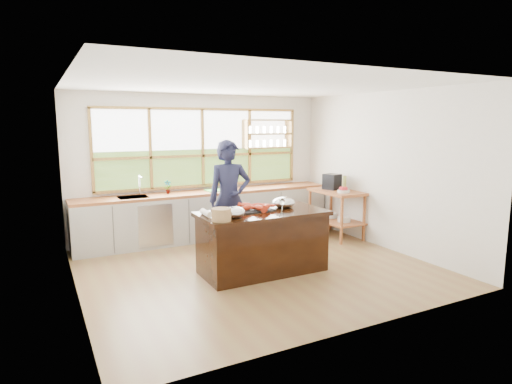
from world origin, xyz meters
TOP-DOWN VIEW (x-y plane):
  - ground_plane at (0.00, 0.00)m, footprint 5.00×5.00m
  - room_shell at (0.02, 0.51)m, footprint 5.02×4.52m
  - back_counter at (-0.02, 1.94)m, footprint 4.90×0.63m
  - right_shelf_unit at (2.19, 0.89)m, footprint 0.62×1.10m
  - island at (0.00, -0.20)m, footprint 1.85×0.90m
  - cook at (-0.14, 0.66)m, footprint 0.76×0.56m
  - potted_plant at (-0.77, 2.00)m, footprint 0.14×0.10m
  - cutting_board at (0.16, 1.94)m, footprint 0.41×0.31m
  - espresso_machine at (2.19, 1.05)m, footprint 0.33×0.34m
  - wine_bottle at (2.24, 0.74)m, footprint 0.09×0.09m
  - fruit_bowl at (2.14, 0.63)m, footprint 0.23×0.23m
  - slate_board at (-0.08, -0.06)m, footprint 0.56×0.42m
  - lobster_pile at (-0.06, -0.09)m, footprint 0.52×0.48m
  - mixing_bowl_left at (-0.53, -0.34)m, footprint 0.33×0.33m
  - mixing_bowl_right at (0.44, -0.05)m, footprint 0.34×0.34m
  - wine_glass at (0.18, -0.44)m, footprint 0.08×0.08m
  - wicker_basket at (-0.76, -0.47)m, footprint 0.26×0.26m
  - parchment_roll at (-0.83, -0.09)m, footprint 0.09×0.30m

SIDE VIEW (x-z plane):
  - ground_plane at x=0.00m, z-range 0.00..0.00m
  - island at x=0.00m, z-range 0.00..0.90m
  - back_counter at x=-0.02m, z-range 0.00..0.90m
  - right_shelf_unit at x=2.19m, z-range 0.15..1.05m
  - cutting_board at x=0.16m, z-range 0.90..0.91m
  - slate_board at x=-0.08m, z-range 0.90..0.92m
  - parchment_roll at x=-0.83m, z-range 0.90..0.98m
  - fruit_bowl at x=2.14m, z-range 0.89..1.00m
  - cook at x=-0.14m, z-range 0.00..1.90m
  - lobster_pile at x=-0.06m, z-range 0.92..1.00m
  - mixing_bowl_left at x=-0.53m, z-range 0.89..1.05m
  - mixing_bowl_right at x=0.44m, z-range 0.89..1.05m
  - wicker_basket at x=-0.76m, z-range 0.90..1.06m
  - potted_plant at x=-0.77m, z-range 0.90..1.15m
  - wine_bottle at x=2.24m, z-range 0.90..1.20m
  - espresso_machine at x=2.19m, z-range 0.90..1.20m
  - wine_glass at x=0.18m, z-range 0.95..1.17m
  - room_shell at x=0.02m, z-range 0.40..3.11m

